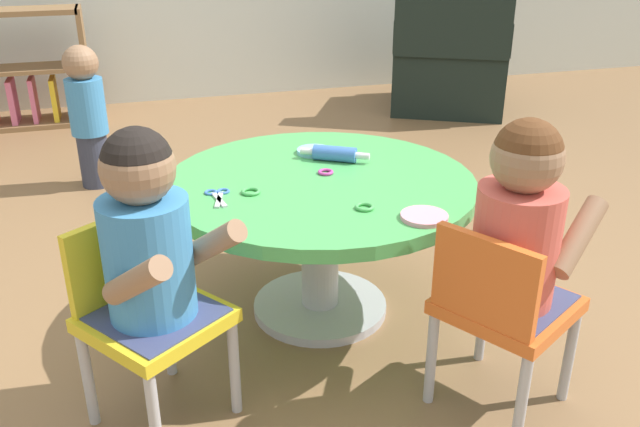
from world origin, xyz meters
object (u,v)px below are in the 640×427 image
at_px(craft_table, 320,209).
at_px(seated_child_right, 519,222).
at_px(child_chair_left, 146,313).
at_px(bookshelf_low, 9,77).
at_px(toddler_standing, 88,113).
at_px(craft_scissors, 218,195).
at_px(seated_child_left, 147,235).
at_px(child_chair_right, 501,308).
at_px(rolling_pin, 335,154).
at_px(armchair_dark, 451,63).

distance_m(craft_table, seated_child_right, 0.68).
distance_m(child_chair_left, bookshelf_low, 2.97).
bearing_deg(seated_child_right, toddler_standing, 118.28).
height_order(child_chair_left, craft_scissors, child_chair_left).
relative_size(child_chair_left, toddler_standing, 0.80).
bearing_deg(seated_child_left, craft_table, 35.96).
height_order(seated_child_left, child_chair_right, seated_child_left).
height_order(seated_child_right, toddler_standing, seated_child_right).
distance_m(seated_child_left, craft_scissors, 0.40).
bearing_deg(seated_child_left, bookshelf_low, 102.81).
height_order(craft_table, rolling_pin, rolling_pin).
relative_size(seated_child_right, craft_scissors, 3.74).
height_order(child_chair_right, craft_scissors, child_chair_right).
bearing_deg(toddler_standing, rolling_pin, -57.08).
xyz_separation_m(craft_table, craft_scissors, (-0.32, -0.05, 0.11)).
bearing_deg(child_chair_right, craft_scissors, 139.23).
distance_m(child_chair_right, craft_scissors, 0.84).
relative_size(craft_table, seated_child_right, 1.87).
height_order(seated_child_right, craft_scissors, seated_child_right).
bearing_deg(armchair_dark, seated_child_right, -113.82).
height_order(craft_table, child_chair_left, child_chair_left).
height_order(bookshelf_low, toddler_standing, bookshelf_low).
bearing_deg(child_chair_left, seated_child_right, -13.45).
bearing_deg(bookshelf_low, child_chair_left, -77.49).
bearing_deg(craft_table, child_chair_left, -147.52).
bearing_deg(seated_child_right, craft_scissors, 141.83).
relative_size(child_chair_right, armchair_dark, 0.55).
bearing_deg(craft_scissors, seated_child_left, -122.28).
bearing_deg(child_chair_right, armchair_dark, 65.73).
bearing_deg(armchair_dark, seated_child_left, -129.13).
height_order(armchair_dark, rolling_pin, armchair_dark).
xyz_separation_m(child_chair_right, craft_scissors, (-0.62, 0.53, 0.17)).
height_order(seated_child_left, toddler_standing, seated_child_left).
distance_m(craft_table, armchair_dark, 2.64).
distance_m(toddler_standing, craft_scissors, 1.50).
bearing_deg(seated_child_left, rolling_pin, 40.10).
distance_m(seated_child_left, rolling_pin, 0.82).
distance_m(seated_child_right, bookshelf_low, 3.48).
bearing_deg(armchair_dark, bookshelf_low, 171.74).
distance_m(armchair_dark, rolling_pin, 2.48).
relative_size(seated_child_left, rolling_pin, 2.45).
xyz_separation_m(craft_table, seated_child_left, (-0.53, -0.39, 0.16)).
relative_size(armchair_dark, rolling_pin, 4.64).
bearing_deg(craft_table, armchair_dark, 54.53).
distance_m(child_chair_right, toddler_standing, 2.22).
height_order(craft_table, armchair_dark, armchair_dark).
height_order(craft_table, child_chair_right, child_chair_right).
distance_m(craft_table, toddler_standing, 1.56).
bearing_deg(rolling_pin, toddler_standing, 122.92).
bearing_deg(seated_child_right, armchair_dark, 66.18).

